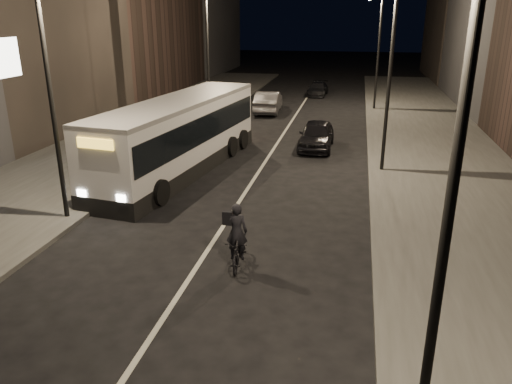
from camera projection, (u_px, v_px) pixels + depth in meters
The scene contains 13 objects.
ground at pixel (179, 295), 13.10m from camera, with size 180.00×180.00×0.00m, color black.
sidewalk_right at pixel (441, 162), 24.42m from camera, with size 7.00×70.00×0.16m, color #343432.
sidewalk_left at pixel (118, 145), 27.56m from camera, with size 7.00×70.00×0.16m, color #343432.
streetlight_right_near at pixel (438, 142), 6.61m from camera, with size 1.20×0.44×8.12m.
streetlight_right_mid at pixel (385, 53), 21.37m from camera, with size 1.20×0.44×8.12m.
streetlight_right_far at pixel (376, 37), 36.13m from camera, with size 1.20×0.44×8.12m.
streetlight_left_near at pixel (54, 66), 15.96m from camera, with size 1.20×0.44×8.12m.
streetlight_left_far at pixel (211, 39), 32.57m from camera, with size 1.20×0.44×8.12m.
city_bus at pixel (180, 133), 22.84m from camera, with size 4.20×12.53×3.32m.
cyclist_on_bicycle at pixel (238, 246), 14.31m from camera, with size 0.78×1.81×2.03m.
car_near at pixel (316, 135), 27.02m from camera, with size 1.75×4.35×1.48m, color black.
car_mid at pixel (268, 102), 36.82m from camera, with size 1.68×4.81×1.58m, color #3B3B3E.
car_far at pixel (318, 89), 44.57m from camera, with size 1.61×3.96×1.15m, color black.
Camera 1 is at (4.24, -10.79, 6.97)m, focal length 35.00 mm.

